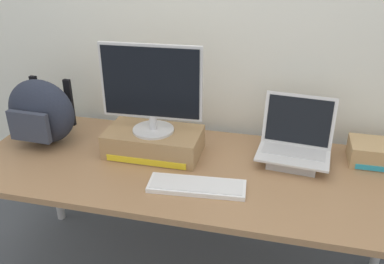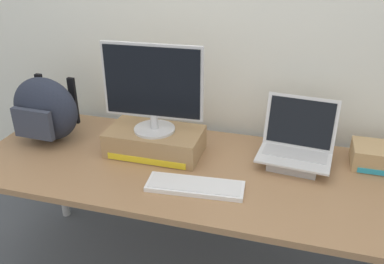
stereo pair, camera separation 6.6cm
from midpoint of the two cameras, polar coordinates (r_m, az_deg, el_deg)
back_wall at (r=2.15m, az=4.63°, el=15.07°), size 7.00×0.10×2.60m
desk at (r=1.94m, az=0.98°, el=-6.39°), size 2.06×0.79×0.73m
toner_box_yellow at (r=2.00m, az=-4.22°, el=-1.32°), size 0.46×0.26×0.12m
desktop_monitor at (r=1.89m, az=-4.51°, el=6.09°), size 0.47×0.20×0.42m
open_laptop at (r=1.97m, az=15.13°, el=-2.72°), size 0.35×0.28×0.30m
external_keyboard at (r=1.75m, az=1.53°, el=-7.56°), size 0.42×0.17×0.02m
messenger_backpack at (r=2.20m, az=-18.96°, el=2.96°), size 0.36×0.25×0.34m
plush_toy at (r=2.43m, az=-16.13°, el=2.47°), size 0.09×0.09×0.09m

